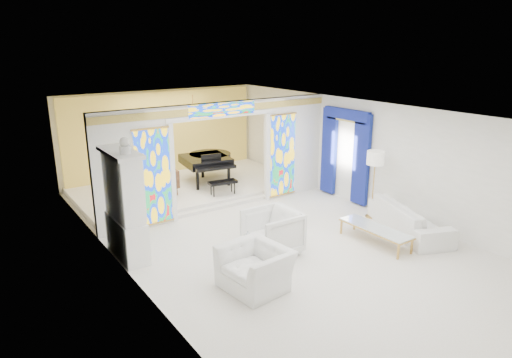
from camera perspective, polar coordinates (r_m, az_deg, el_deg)
floor at (r=11.38m, az=0.98°, el=-6.62°), size 12.00×12.00×0.00m
ceiling at (r=10.56m, az=1.06°, el=8.50°), size 7.00×12.00×0.02m
wall_back at (r=16.01m, az=-11.65°, el=5.51°), size 7.00×0.02×3.00m
wall_left at (r=9.37m, az=-16.68°, el=-2.72°), size 0.02×12.00×3.00m
wall_right at (r=13.16m, az=13.52°, el=3.02°), size 0.02×12.00×3.00m
partition_wall at (r=12.46m, az=-4.34°, el=3.41°), size 7.00×0.22×3.00m
stained_glass_left at (r=11.60m, az=-12.71°, el=0.24°), size 0.90×0.04×2.40m
stained_glass_right at (r=13.57m, az=3.34°, el=2.99°), size 0.90×0.04×2.40m
stained_glass_transom at (r=12.16m, az=-4.20°, el=8.68°), size 2.00×0.04×0.34m
alcove_platform at (r=14.67m, az=-8.38°, el=-1.02°), size 6.80×3.80×0.18m
gold_curtain_back at (r=15.90m, az=-11.47°, el=5.45°), size 6.70×0.10×2.90m
chandelier at (r=14.13m, az=-7.88°, el=8.57°), size 0.48×0.48×0.30m
blue_drapes at (r=13.54m, az=11.07°, el=3.88°), size 0.14×1.85×2.65m
china_cabinet at (r=10.10m, az=-16.08°, el=-3.27°), size 0.56×1.46×2.72m
armchair_left at (r=8.80m, az=-0.12°, el=-11.06°), size 1.21×1.35×0.81m
armchair_right at (r=10.12m, az=2.05°, el=-6.64°), size 1.12×1.09×0.99m
sofa at (r=11.86m, az=18.63°, el=-4.65°), size 1.84×2.70×0.73m
side_table at (r=9.55m, az=-1.03°, el=-8.77°), size 0.62×0.62×0.60m
vase at (r=9.42m, az=-1.04°, el=-7.08°), size 0.24×0.24×0.19m
coffee_table at (r=10.97m, az=14.69°, el=-6.02°), size 0.58×1.82×0.41m
floor_lamp at (r=12.23m, az=14.68°, el=2.17°), size 0.54×0.54×1.82m
grand_piano at (r=14.77m, az=-5.99°, el=2.39°), size 1.87×2.67×1.04m
tv_console at (r=13.57m, az=-11.11°, el=-0.08°), size 0.66×0.46×0.75m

